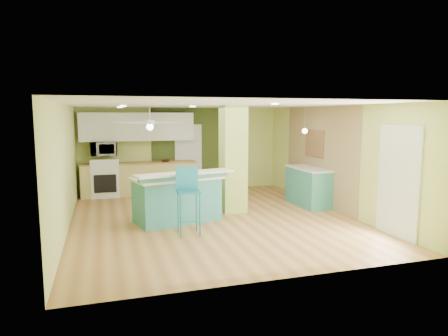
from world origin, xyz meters
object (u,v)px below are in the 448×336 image
(peninsula, at_px, (177,198))
(side_counter, at_px, (308,186))
(canister, at_px, (181,173))
(bar_stool, at_px, (188,189))
(fruit_bowl, at_px, (165,160))

(peninsula, xyz_separation_m, side_counter, (3.48, 0.60, -0.03))
(side_counter, distance_m, canister, 3.47)
(peninsula, bearing_deg, side_counter, -3.73)
(peninsula, distance_m, canister, 0.55)
(peninsula, xyz_separation_m, bar_stool, (0.04, -0.94, 0.35))
(bar_stool, distance_m, canister, 1.02)
(side_counter, xyz_separation_m, canister, (-3.37, -0.54, 0.57))
(bar_stool, relative_size, canister, 8.02)
(canister, bearing_deg, side_counter, 9.15)
(fruit_bowl, distance_m, canister, 3.09)
(peninsula, distance_m, side_counter, 3.53)
(bar_stool, bearing_deg, peninsula, 95.01)
(bar_stool, distance_m, fruit_bowl, 4.10)
(peninsula, relative_size, canister, 13.37)
(canister, bearing_deg, fruit_bowl, 87.64)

